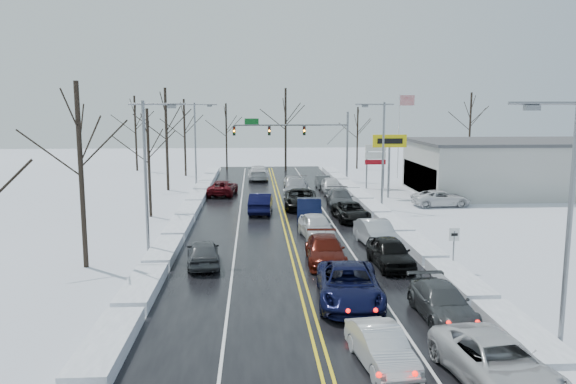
{
  "coord_description": "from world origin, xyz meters",
  "views": [
    {
      "loc": [
        -2.33,
        -36.24,
        8.74
      ],
      "look_at": [
        0.15,
        3.91,
        2.5
      ],
      "focal_mm": 35.0,
      "sensor_mm": 36.0,
      "label": 1
    }
  ],
  "objects": [
    {
      "name": "queued_car_4",
      "position": [
        1.78,
        -0.03,
        0.0
      ],
      "size": [
        2.36,
        4.89,
        1.61
      ],
      "primitive_type": "imported",
      "rotation": [
        0.0,
        0.0,
        0.1
      ],
      "color": "silver",
      "rests_on": "ground"
    },
    {
      "name": "queued_car_13",
      "position": [
        5.3,
        -2.42,
        0.0
      ],
      "size": [
        2.14,
        5.02,
        1.61
      ],
      "primitive_type": "imported",
      "rotation": [
        0.0,
        0.0,
        0.09
      ],
      "color": "#ADAFB5",
      "rests_on": "ground"
    },
    {
      "name": "tree_left_e",
      "position": [
        -10.8,
        34.0,
        6.64
      ],
      "size": [
        3.8,
        3.8,
        9.5
      ],
      "color": "#2D231C",
      "rests_on": "ground"
    },
    {
      "name": "tree_left_b",
      "position": [
        -11.5,
        -6.0,
        6.99
      ],
      "size": [
        4.0,
        4.0,
        10.0
      ],
      "color": "#2D231C",
      "rests_on": "ground"
    },
    {
      "name": "parked_car_1",
      "position": [
        16.85,
        15.57,
        0.0
      ],
      "size": [
        2.56,
        4.98,
        1.38
      ],
      "primitive_type": "imported",
      "rotation": [
        0.0,
        0.0,
        -0.13
      ],
      "color": "#414446",
      "rests_on": "ground"
    },
    {
      "name": "parked_car_2",
      "position": [
        15.07,
        22.41,
        0.0
      ],
      "size": [
        2.12,
        5.03,
        1.7
      ],
      "primitive_type": "imported",
      "rotation": [
        0.0,
        0.0,
        3.12
      ],
      "color": "black",
      "rests_on": "ground"
    },
    {
      "name": "tree_far_b",
      "position": [
        -6.0,
        41.0,
        6.29
      ],
      "size": [
        3.6,
        3.6,
        9.0
      ],
      "color": "#2D231C",
      "rests_on": "ground"
    },
    {
      "name": "parked_car_0",
      "position": [
        14.0,
        11.11,
        0.0
      ],
      "size": [
        5.18,
        2.6,
        1.41
      ],
      "primitive_type": "imported",
      "rotation": [
        0.0,
        0.0,
        1.62
      ],
      "color": "white",
      "rests_on": "ground"
    },
    {
      "name": "queued_car_11",
      "position": [
        5.4,
        -14.47,
        0.0
      ],
      "size": [
        2.01,
        4.78,
        1.38
      ],
      "primitive_type": "imported",
      "rotation": [
        0.0,
        0.0,
        0.02
      ],
      "color": "#3B3E40",
      "rests_on": "ground"
    },
    {
      "name": "tires_plus_sign",
      "position": [
        10.5,
        15.99,
        4.99
      ],
      "size": [
        3.2,
        0.34,
        6.0
      ],
      "color": "slate",
      "rests_on": "ground"
    },
    {
      "name": "road_surface",
      "position": [
        0.0,
        2.0,
        0.01
      ],
      "size": [
        14.0,
        84.0,
        0.01
      ],
      "primitive_type": "cube",
      "color": "black",
      "rests_on": "ground"
    },
    {
      "name": "streetlight_nw",
      "position": [
        -8.3,
        24.0,
        5.31
      ],
      "size": [
        3.2,
        0.25,
        9.0
      ],
      "color": "slate",
      "rests_on": "ground"
    },
    {
      "name": "queued_car_12",
      "position": [
        5.08,
        -6.91,
        0.0
      ],
      "size": [
        2.09,
        4.73,
        1.58
      ],
      "primitive_type": "imported",
      "rotation": [
        0.0,
        0.0,
        0.05
      ],
      "color": "black",
      "rests_on": "ground"
    },
    {
      "name": "queued_car_17",
      "position": [
        5.06,
        22.2,
        0.0
      ],
      "size": [
        1.52,
        4.09,
        1.34
      ],
      "primitive_type": "imported",
      "rotation": [
        0.0,
        0.0,
        0.03
      ],
      "color": "#3C3E40",
      "rests_on": "ground"
    },
    {
      "name": "queued_car_3",
      "position": [
        1.62,
        -6.06,
        0.0
      ],
      "size": [
        2.26,
        5.18,
        1.48
      ],
      "primitive_type": "imported",
      "rotation": [
        0.0,
        0.0,
        -0.04
      ],
      "color": "#4A1109",
      "rests_on": "ground"
    },
    {
      "name": "used_vehicles_sign",
      "position": [
        10.5,
        22.0,
        3.32
      ],
      "size": [
        2.2,
        0.22,
        4.65
      ],
      "color": "slate",
      "rests_on": "ground"
    },
    {
      "name": "traffic_signal_mast",
      "position": [
        3.45,
        27.99,
        5.48
      ],
      "size": [
        13.28,
        0.39,
        8.0
      ],
      "color": "slate",
      "rests_on": "ground"
    },
    {
      "name": "tree_left_d",
      "position": [
        -11.2,
        22.0,
        7.33
      ],
      "size": [
        4.2,
        4.2,
        10.5
      ],
      "color": "#2D231C",
      "rests_on": "ground"
    },
    {
      "name": "oncoming_car_2",
      "position": [
        -1.77,
        29.62,
        0.0
      ],
      "size": [
        2.43,
        5.91,
        1.71
      ],
      "primitive_type": "imported",
      "rotation": [
        0.0,
        0.0,
        3.14
      ],
      "color": "white",
      "rests_on": "ground"
    },
    {
      "name": "queued_car_1",
      "position": [
        1.91,
        -18.59,
        0.0
      ],
      "size": [
        1.93,
        4.21,
        1.34
      ],
      "primitive_type": "imported",
      "rotation": [
        0.0,
        0.0,
        0.13
      ],
      "color": "silver",
      "rests_on": "ground"
    },
    {
      "name": "snow_bank_left",
      "position": [
        -7.6,
        2.0,
        0.0
      ],
      "size": [
        1.53,
        72.0,
        0.59
      ],
      "primitive_type": "cube",
      "color": "white",
      "rests_on": "ground"
    },
    {
      "name": "oncoming_car_0",
      "position": [
        -1.77,
        9.05,
        0.0
      ],
      "size": [
        2.13,
        5.18,
        1.67
      ],
      "primitive_type": "imported",
      "rotation": [
        0.0,
        0.0,
        3.07
      ],
      "color": "black",
      "rests_on": "ground"
    },
    {
      "name": "streetlight_ne",
      "position": [
        8.3,
        10.0,
        5.31
      ],
      "size": [
        3.2,
        0.25,
        9.0
      ],
      "color": "slate",
      "rests_on": "ground"
    },
    {
      "name": "queued_car_15",
      "position": [
        5.09,
        11.04,
        0.0
      ],
      "size": [
        2.42,
        5.42,
        1.55
      ],
      "primitive_type": "imported",
      "rotation": [
        0.0,
        0.0,
        -0.05
      ],
      "color": "#46494C",
      "rests_on": "ground"
    },
    {
      "name": "ground",
      "position": [
        0.0,
        0.0,
        0.0
      ],
      "size": [
        160.0,
        160.0,
        0.0
      ],
      "primitive_type": "plane",
      "color": "silver",
      "rests_on": "ground"
    },
    {
      "name": "tree_far_c",
      "position": [
        2.0,
        39.0,
        7.68
      ],
      "size": [
        4.4,
        4.4,
        11.0
      ],
      "color": "#2D231C",
      "rests_on": "ground"
    },
    {
      "name": "dealership_building",
      "position": [
        23.98,
        18.0,
        2.66
      ],
      "size": [
        20.4,
        12.4,
        5.3
      ],
      "color": "#ABABA6",
      "rests_on": "ground"
    },
    {
      "name": "queued_car_8",
      "position": [
        1.74,
        22.33,
        0.0
      ],
      "size": [
        1.73,
        4.27,
        1.45
      ],
      "primitive_type": "imported",
      "rotation": [
        0.0,
        0.0,
        0.0
      ],
      "color": "silver",
      "rests_on": "ground"
    },
    {
      "name": "tree_far_a",
      "position": [
        -18.0,
        40.0,
        6.99
      ],
      "size": [
        4.0,
        4.0,
        10.0
      ],
      "color": "#2D231C",
      "rests_on": "ground"
    },
    {
      "name": "queued_car_5",
      "position": [
        1.83,
        5.21,
        0.0
      ],
      "size": [
        2.23,
        5.34,
        1.72
      ],
      "primitive_type": "imported",
      "rotation": [
        0.0,
        0.0,
        -0.08
      ],
      "color": "black",
      "rests_on": "ground"
    },
    {
      "name": "streetlight_sw",
      "position": [
        -8.3,
        -4.0,
        5.31
      ],
      "size": [
        3.2,
        0.25,
        9.0
      ],
      "color": "slate",
      "rests_on": "ground"
    },
    {
      "name": "snow_bank_right",
      "position": [
        7.6,
        2.0,
        0.0
      ],
      "size": [
        1.53,
        72.0,
        0.59
      ],
      "primitive_type": "cube",
      "color": "white",
      "rests_on": "ground"
    },
    {
      "name": "tree_left_c",
      "position": [
        -10.5,
        8.0,
        5.94
      ],
      "size": [
        3.4,
        3.4,
        8.5
      ],
      "color": "#2D231C",
      "rests_on": "ground"
    },
    {
      "name": "queued_car_14",
      "position": [
        5.09,
        5.54,
        0.0
      ],
      "size": [
        2.52,
        5.09,
        1.39
      ],
      "primitive_type": "imported",
      "rotation": [
        0.0,
        0.0,
        0.04
      ],
      "color": "black",
      "rests_on": "ground"
    },
    {
      "name": "speed_limit_sign",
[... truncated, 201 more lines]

